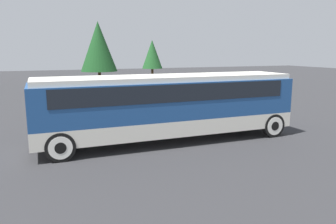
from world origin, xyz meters
TOP-DOWN VIEW (x-y plane):
  - ground_plane at (0.00, 0.00)m, footprint 120.00×120.00m
  - tour_bus at (0.10, 0.00)m, footprint 11.51×2.66m
  - parked_car_near at (0.78, 8.77)m, footprint 4.09×1.85m
  - parked_car_mid at (3.40, 6.15)m, footprint 4.54×1.97m
  - tree_left at (7.29, 23.44)m, footprint 2.37×2.37m
  - tree_center at (0.15, 18.03)m, footprint 3.39×3.39m

SIDE VIEW (x-z plane):
  - ground_plane at x=0.00m, z-range 0.00..0.00m
  - parked_car_near at x=0.78m, z-range -0.01..1.42m
  - parked_car_mid at x=3.40m, z-range 0.01..1.43m
  - tour_bus at x=0.10m, z-range 0.32..3.27m
  - tree_left at x=7.29m, z-range 0.96..6.23m
  - tree_center at x=0.15m, z-range 1.04..7.75m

